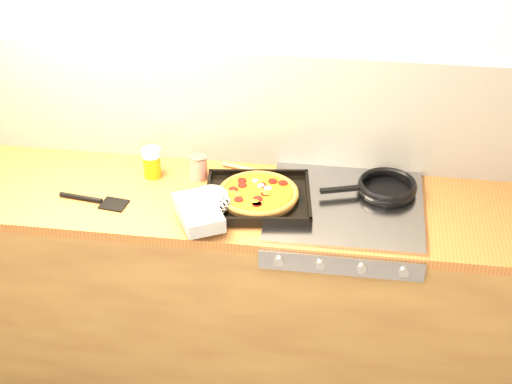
% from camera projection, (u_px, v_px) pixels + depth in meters
% --- Properties ---
extents(room_shell, '(3.20, 3.20, 3.20)m').
position_uv_depth(room_shell, '(242.00, 109.00, 3.21)').
color(room_shell, white).
rests_on(room_shell, ground).
extents(counter_run, '(3.20, 0.62, 0.90)m').
position_uv_depth(counter_run, '(234.00, 286.00, 3.35)').
color(counter_run, olive).
rests_on(counter_run, ground).
extents(stovetop, '(0.60, 0.56, 0.02)m').
position_uv_depth(stovetop, '(345.00, 206.00, 3.05)').
color(stovetop, '#9C9DA2').
rests_on(stovetop, counter_run).
extents(pizza_on_tray, '(0.55, 0.52, 0.07)m').
position_uv_depth(pizza_on_tray, '(242.00, 198.00, 3.03)').
color(pizza_on_tray, black).
rests_on(pizza_on_tray, stovetop).
extents(frying_pan, '(0.41, 0.30, 0.04)m').
position_uv_depth(frying_pan, '(386.00, 187.00, 3.11)').
color(frying_pan, black).
rests_on(frying_pan, stovetop).
extents(tomato_can, '(0.08, 0.08, 0.10)m').
position_uv_depth(tomato_can, '(199.00, 167.00, 3.21)').
color(tomato_can, '#9F180C').
rests_on(tomato_can, counter_run).
extents(juice_glass, '(0.08, 0.08, 0.13)m').
position_uv_depth(juice_glass, '(152.00, 162.00, 3.21)').
color(juice_glass, orange).
rests_on(juice_glass, counter_run).
extents(wooden_spoon, '(0.30, 0.10, 0.02)m').
position_uv_depth(wooden_spoon, '(262.00, 172.00, 3.26)').
color(wooden_spoon, '#B4774C').
rests_on(wooden_spoon, counter_run).
extents(black_spatula, '(0.29, 0.10, 0.02)m').
position_uv_depth(black_spatula, '(95.00, 200.00, 3.08)').
color(black_spatula, black).
rests_on(black_spatula, counter_run).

